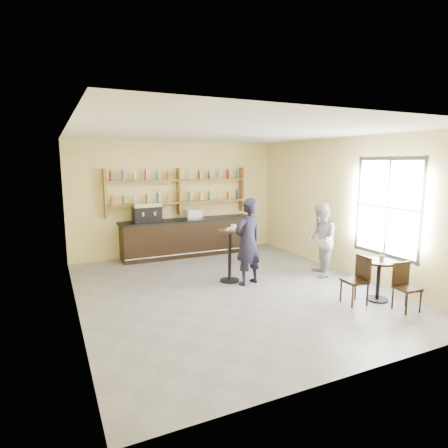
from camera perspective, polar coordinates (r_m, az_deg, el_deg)
name	(u,v)px	position (r m, az deg, el deg)	size (l,w,h in m)	color
floor	(232,289)	(7.93, 1.18, -9.91)	(7.00, 7.00, 0.00)	slate
ceiling	(232,132)	(7.51, 1.26, 13.81)	(7.00, 7.00, 0.00)	white
wall_back	(177,198)	(10.78, -7.12, 3.89)	(7.00, 7.00, 0.00)	#ECDA86
wall_front	(363,250)	(4.74, 20.49, -3.69)	(7.00, 7.00, 0.00)	#ECDA86
wall_left	(72,224)	(6.79, -22.10, 0.03)	(7.00, 7.00, 0.00)	#ECDA86
wall_right	(346,206)	(9.28, 18.06, 2.61)	(7.00, 7.00, 0.00)	#ECDA86
window_pane	(387,207)	(8.44, 23.64, 2.33)	(2.00, 2.00, 0.00)	white
window_frame	(387,207)	(8.43, 23.61, 2.33)	(0.04, 1.70, 2.10)	black
shelf_unit	(179,191)	(10.64, -6.92, 4.95)	(4.00, 0.26, 1.40)	brown
liquor_bottles	(179,185)	(10.63, -6.94, 5.87)	(3.68, 0.10, 1.00)	#8C5919
bar_counter	(189,237)	(10.67, -5.43, -2.01)	(3.84, 0.75, 1.04)	black
espresso_machine	(147,212)	(10.22, -11.67, 1.74)	(0.72, 0.46, 0.51)	black
pastry_case	(193,214)	(10.62, -4.71, 1.52)	(0.44, 0.35, 0.27)	silver
pedestal_table	(230,256)	(8.30, 0.87, -4.86)	(0.56, 0.56, 1.16)	black
napkin	(230,230)	(8.18, 0.88, -0.91)	(0.15, 0.15, 0.00)	white
donut	(230,229)	(8.17, 0.97, -0.73)	(0.14, 0.14, 0.05)	#DCA850
cup_pedestal	(233,227)	(8.32, 1.44, -0.39)	(0.13, 0.13, 0.10)	white
man_main	(248,242)	(8.04, 3.69, -2.69)	(0.69, 0.45, 1.88)	black
cafe_table	(378,280)	(7.80, 22.45, -7.95)	(0.62, 0.62, 0.78)	black
cup_cafe	(382,258)	(7.73, 22.90, -4.74)	(0.11, 0.11, 0.10)	white
chair_west	(355,280)	(7.43, 19.30, -8.10)	(0.39, 0.39, 0.91)	black
chair_south	(407,288)	(7.46, 26.15, -8.70)	(0.37, 0.37, 0.86)	black
patron_second	(321,240)	(8.88, 14.51, -2.41)	(0.83, 0.64, 1.70)	#9F9EA4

